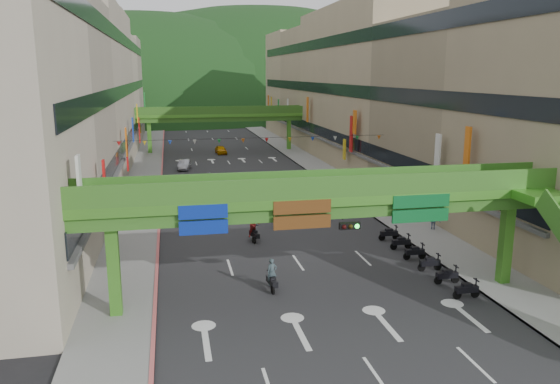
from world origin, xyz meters
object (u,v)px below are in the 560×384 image
Objects in this scene: pedestrian_red at (367,199)px; car_silver at (184,165)px; overpass_near at (345,210)px; scooter_rider_mid at (254,226)px; scooter_rider_near at (272,276)px; car_yellow at (221,150)px.

car_silver is at bearing 101.42° from pedestrian_red.
overpass_near is 16.96× the size of pedestrian_red.
scooter_rider_mid is 1.35× the size of pedestrian_red.
overpass_near is 12.88m from scooter_rider_mid.
car_silver is at bearing 99.22° from overpass_near.
overpass_near is 7.26× the size of car_silver.
scooter_rider_mid is at bearing 87.31° from scooter_rider_near.
overpass_near reaches higher than car_silver.
car_silver is at bearing 97.29° from scooter_rider_mid.
pedestrian_red is (8.87, 20.16, -4.38)m from overpass_near.
pedestrian_red is at bearing -46.86° from car_silver.
car_silver is (-7.16, 44.08, -4.57)m from overpass_near.
scooter_rider_mid reaches higher than scooter_rider_near.
scooter_rider_mid reaches higher than car_yellow.
scooter_rider_near is 0.86× the size of scooter_rider_mid.
overpass_near is 14.67× the size of scooter_rider_near.
scooter_rider_mid reaches higher than pedestrian_red.
scooter_rider_mid is at bearing 104.36° from overpass_near.
car_yellow is (-1.22, 57.15, -4.57)m from overpass_near.
scooter_rider_mid is 32.50m from car_silver.
pedestrian_red is (16.02, -23.92, 0.19)m from car_silver.
scooter_rider_near is at bearing -92.69° from scooter_rider_mid.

